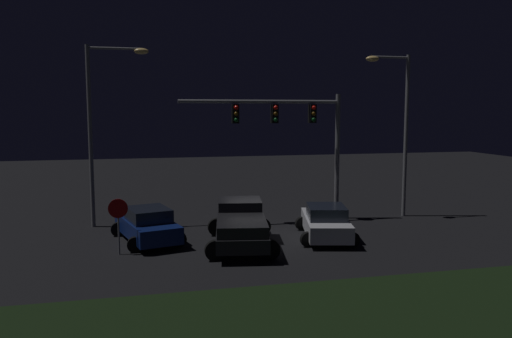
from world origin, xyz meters
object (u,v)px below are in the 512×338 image
pickup_truck (241,222)px  traffic_signal_gantry (293,126)px  street_lamp_right (398,117)px  stop_sign (118,216)px  street_lamp_left (102,114)px  car_sedan_far (147,225)px  car_sedan (326,222)px

pickup_truck → traffic_signal_gantry: bearing=-30.4°
street_lamp_right → stop_sign: (-14.24, -4.20, -3.78)m
pickup_truck → street_lamp_right: 11.02m
street_lamp_left → street_lamp_right: (15.05, -1.10, -0.15)m
car_sedan_far → stop_sign: stop_sign is taller
car_sedan_far → traffic_signal_gantry: 8.87m
pickup_truck → street_lamp_left: street_lamp_left is taller
car_sedan → car_sedan_far: same height
traffic_signal_gantry → stop_sign: 10.17m
traffic_signal_gantry → stop_sign: (-8.50, -4.47, -3.34)m
stop_sign → traffic_signal_gantry: bearing=27.7°
street_lamp_right → stop_sign: street_lamp_right is taller
traffic_signal_gantry → stop_sign: size_ratio=3.73×
car_sedan_far → stop_sign: (-1.14, -1.79, 0.82)m
street_lamp_right → street_lamp_left: bearing=175.8°
pickup_truck → traffic_signal_gantry: 6.80m
car_sedan_far → traffic_signal_gantry: traffic_signal_gantry is taller
traffic_signal_gantry → street_lamp_left: bearing=174.9°
street_lamp_right → car_sedan: bearing=-145.8°
street_lamp_right → car_sedan_far: bearing=-169.6°
stop_sign → street_lamp_right: bearing=16.5°
pickup_truck → street_lamp_left: size_ratio=0.65×
pickup_truck → car_sedan: 3.94m
car_sedan_far → traffic_signal_gantry: (7.37, 2.68, 4.16)m
street_lamp_right → stop_sign: bearing=-163.5°
street_lamp_left → car_sedan: bearing=-26.2°
car_sedan_far → street_lamp_left: 6.22m
car_sedan → street_lamp_right: 7.97m
pickup_truck → street_lamp_right: size_ratio=0.66×
traffic_signal_gantry → street_lamp_right: bearing=-2.6°
car_sedan → traffic_signal_gantry: 5.73m
traffic_signal_gantry → street_lamp_left: size_ratio=0.95×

